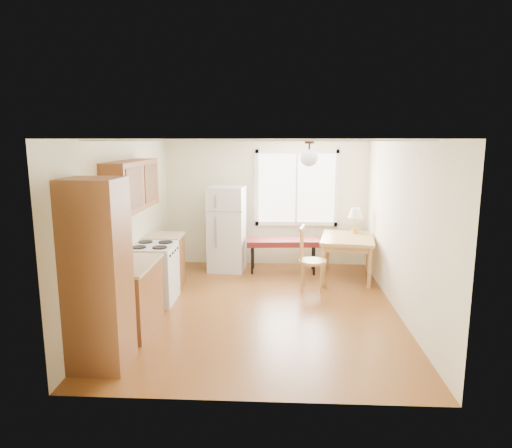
# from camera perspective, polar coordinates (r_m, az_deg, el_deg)

# --- Properties ---
(room_shell) EXTENTS (4.60, 5.60, 2.62)m
(room_shell) POSITION_cam_1_polar(r_m,az_deg,el_deg) (6.63, 0.64, -0.27)
(room_shell) COLOR #5E3113
(room_shell) RESTS_ON ground
(kitchen_run) EXTENTS (0.65, 3.40, 2.20)m
(kitchen_run) POSITION_cam_1_polar(r_m,az_deg,el_deg) (6.42, -15.15, -4.78)
(kitchen_run) COLOR brown
(kitchen_run) RESTS_ON ground
(window_unit) EXTENTS (1.64, 0.05, 1.51)m
(window_unit) POSITION_cam_1_polar(r_m,az_deg,el_deg) (9.04, 5.09, 4.51)
(window_unit) COLOR white
(window_unit) RESTS_ON room_shell
(pendant_light) EXTENTS (0.26, 0.26, 0.40)m
(pendant_light) POSITION_cam_1_polar(r_m,az_deg,el_deg) (6.93, 6.65, 8.33)
(pendant_light) COLOR black
(pendant_light) RESTS_ON room_shell
(refrigerator) EXTENTS (0.71, 0.72, 1.62)m
(refrigerator) POSITION_cam_1_polar(r_m,az_deg,el_deg) (8.74, -3.66, -0.58)
(refrigerator) COLOR silver
(refrigerator) RESTS_ON ground
(bench) EXTENTS (1.41, 0.61, 0.64)m
(bench) POSITION_cam_1_polar(r_m,az_deg,el_deg) (8.64, 3.40, -2.35)
(bench) COLOR #561414
(bench) RESTS_ON ground
(dining_table) EXTENTS (1.10, 1.35, 0.76)m
(dining_table) POSITION_cam_1_polar(r_m,az_deg,el_deg) (8.41, 11.36, -2.27)
(dining_table) COLOR #A77840
(dining_table) RESTS_ON ground
(chair) EXTENTS (0.49, 0.48, 1.06)m
(chair) POSITION_cam_1_polar(r_m,az_deg,el_deg) (7.70, 6.39, -3.69)
(chair) COLOR #A77840
(chair) RESTS_ON ground
(table_lamp) EXTENTS (0.28, 0.28, 0.48)m
(table_lamp) POSITION_cam_1_polar(r_m,az_deg,el_deg) (8.67, 12.34, 1.11)
(table_lamp) COLOR gold
(table_lamp) RESTS_ON dining_table
(coffee_maker) EXTENTS (0.25, 0.29, 0.38)m
(coffee_maker) POSITION_cam_1_polar(r_m,az_deg,el_deg) (5.84, -17.04, -4.40)
(coffee_maker) COLOR black
(coffee_maker) RESTS_ON kitchen_run
(kettle) EXTENTS (0.11, 0.11, 0.20)m
(kettle) POSITION_cam_1_polar(r_m,az_deg,el_deg) (6.42, -15.59, -3.47)
(kettle) COLOR red
(kettle) RESTS_ON kitchen_run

